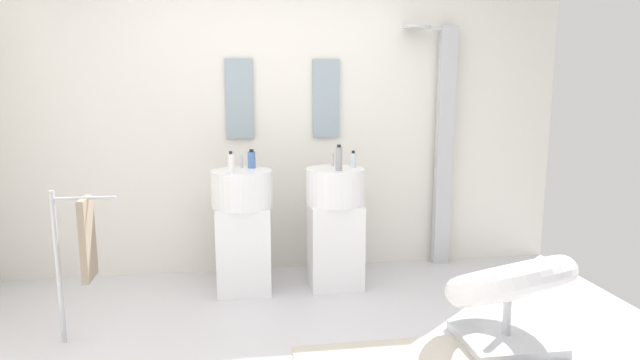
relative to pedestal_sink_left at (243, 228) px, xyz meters
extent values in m
cube|color=silver|center=(0.36, 0.51, 0.81)|extent=(4.80, 0.10, 2.60)
cube|color=white|center=(0.00, 0.00, -0.17)|extent=(0.40, 0.40, 0.66)
cylinder|color=white|center=(0.00, 0.00, 0.30)|extent=(0.46, 0.46, 0.28)
cylinder|color=#B7BABF|center=(0.00, 0.13, 0.49)|extent=(0.02, 0.02, 0.10)
cube|color=white|center=(0.71, 0.00, -0.17)|extent=(0.40, 0.40, 0.66)
cylinder|color=white|center=(0.71, 0.00, 0.30)|extent=(0.46, 0.46, 0.28)
cylinder|color=#B7BABF|center=(0.71, 0.13, 0.49)|extent=(0.02, 0.02, 0.10)
cube|color=#8C9EA8|center=(0.00, 0.44, 0.96)|extent=(0.22, 0.03, 0.64)
cube|color=#8C9EA8|center=(0.71, 0.44, 0.96)|extent=(0.22, 0.03, 0.64)
cube|color=#B7BABF|center=(1.74, 0.39, 0.53)|extent=(0.14, 0.08, 2.05)
cylinder|color=#B7BABF|center=(1.59, 0.37, 1.54)|extent=(0.30, 0.02, 0.02)
cylinder|color=#B7BABF|center=(1.44, 0.34, 1.54)|extent=(0.24, 0.24, 0.02)
cube|color=#B7BABF|center=(1.57, -1.14, -0.46)|extent=(0.56, 0.50, 0.06)
cylinder|color=#B7BABF|center=(1.57, -1.14, -0.29)|extent=(0.05, 0.05, 0.34)
torus|color=white|center=(1.57, -1.14, -0.09)|extent=(1.02, 1.02, 0.49)
cylinder|color=#B7BABF|center=(-1.11, -0.72, -0.02)|extent=(0.03, 0.03, 0.95)
cylinder|color=#B7BABF|center=(-0.93, -0.72, 0.41)|extent=(0.36, 0.02, 0.02)
cube|color=gray|center=(-0.93, -0.72, 0.16)|extent=(0.04, 0.22, 0.50)
cylinder|color=white|center=(-0.07, -0.11, 0.51)|extent=(0.04, 0.04, 0.14)
cylinder|color=black|center=(-0.07, -0.11, 0.59)|extent=(0.02, 0.02, 0.02)
cylinder|color=silver|center=(0.86, 0.02, 0.50)|extent=(0.05, 0.05, 0.11)
cylinder|color=black|center=(0.86, 0.02, 0.56)|extent=(0.02, 0.02, 0.02)
cylinder|color=#4C72B7|center=(0.08, 0.12, 0.50)|extent=(0.06, 0.06, 0.12)
cylinder|color=black|center=(0.08, 0.12, 0.57)|extent=(0.03, 0.03, 0.02)
cylinder|color=#99999E|center=(0.72, -0.12, 0.53)|extent=(0.05, 0.05, 0.18)
cylinder|color=black|center=(0.72, -0.12, 0.63)|extent=(0.03, 0.03, 0.02)
camera|label=1|loc=(-0.01, -3.99, 1.05)|focal=30.00mm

